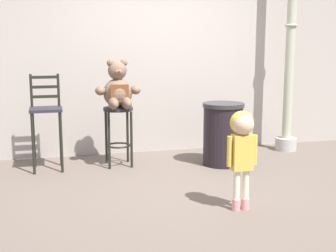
% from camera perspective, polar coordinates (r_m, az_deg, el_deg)
% --- Properties ---
extents(ground_plane, '(24.00, 24.00, 0.00)m').
position_cam_1_polar(ground_plane, '(4.93, 3.76, -7.66)').
color(ground_plane, '#63564D').
extents(building_wall, '(6.08, 0.30, 3.65)m').
position_cam_1_polar(building_wall, '(6.54, -1.54, 12.94)').
color(building_wall, '#ABA199').
rests_on(building_wall, ground_plane).
extents(bar_stool_with_teddy, '(0.37, 0.37, 0.74)m').
position_cam_1_polar(bar_stool_with_teddy, '(5.70, -6.25, 0.18)').
color(bar_stool_with_teddy, '#26242D').
rests_on(bar_stool_with_teddy, ground_plane).
extents(teddy_bear, '(0.56, 0.50, 0.60)m').
position_cam_1_polar(teddy_bear, '(5.62, -6.29, 4.53)').
color(teddy_bear, brown).
rests_on(teddy_bear, bar_stool_with_teddy).
extents(child_walking, '(0.29, 0.23, 0.92)m').
position_cam_1_polar(child_walking, '(4.15, 9.28, -1.59)').
color(child_walking, pink).
rests_on(child_walking, ground_plane).
extents(trash_bin, '(0.52, 0.52, 0.79)m').
position_cam_1_polar(trash_bin, '(5.78, 6.89, -0.98)').
color(trash_bin, black).
rests_on(trash_bin, ground_plane).
extents(lamppost, '(0.31, 0.31, 3.07)m').
position_cam_1_polar(lamppost, '(6.67, 14.99, 7.47)').
color(lamppost, '#ABA7A4').
rests_on(lamppost, ground_plane).
extents(bar_chair_empty, '(0.38, 0.38, 1.16)m').
position_cam_1_polar(bar_chair_empty, '(5.66, -15.05, 1.29)').
color(bar_chair_empty, '#26242D').
rests_on(bar_chair_empty, ground_plane).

